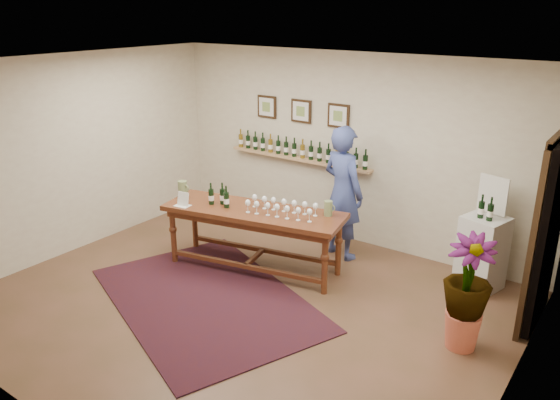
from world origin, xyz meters
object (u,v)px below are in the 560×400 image
Objects in this scene: display_pedestal at (482,253)px; potted_plant at (467,293)px; tasting_table at (254,218)px; person at (343,193)px.

display_pedestal is 0.88× the size of potted_plant.
tasting_table is 2.66× the size of display_pedestal.
person reaches higher than potted_plant.
potted_plant reaches higher than tasting_table.
tasting_table is 2.94m from display_pedestal.
display_pedestal is 1.97m from person.
potted_plant is at bearing -15.46° from tasting_table.
person is at bearing 42.68° from tasting_table.
potted_plant is 0.57× the size of person.
potted_plant is at bearing 166.17° from person.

